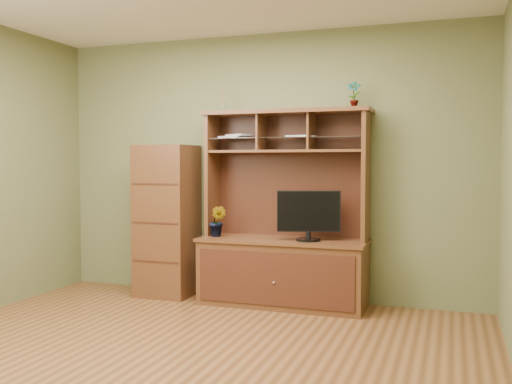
% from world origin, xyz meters
% --- Properties ---
extents(room, '(4.54, 4.04, 2.74)m').
position_xyz_m(room, '(0.00, 0.00, 1.35)').
color(room, '#573318').
rests_on(room, ground).
extents(media_hutch, '(1.66, 0.61, 1.90)m').
position_xyz_m(media_hutch, '(0.29, 1.73, 0.52)').
color(media_hutch, '#492A14').
rests_on(media_hutch, room).
extents(monitor, '(0.59, 0.23, 0.48)m').
position_xyz_m(monitor, '(0.56, 1.64, 0.90)').
color(monitor, black).
rests_on(monitor, media_hutch).
extents(orchid_plant, '(0.18, 0.15, 0.31)m').
position_xyz_m(orchid_plant, '(-0.37, 1.65, 0.80)').
color(orchid_plant, '#26541D').
rests_on(orchid_plant, media_hutch).
extents(top_plant, '(0.14, 0.10, 0.25)m').
position_xyz_m(top_plant, '(0.95, 1.80, 2.03)').
color(top_plant, '#2E5C20').
rests_on(top_plant, media_hutch).
extents(reed_diffuser, '(0.05, 0.05, 0.25)m').
position_xyz_m(reed_diffuser, '(-0.37, 1.80, 2.00)').
color(reed_diffuser, silver).
rests_on(reed_diffuser, media_hutch).
extents(magazines, '(0.99, 0.25, 0.04)m').
position_xyz_m(magazines, '(-0.01, 1.80, 1.65)').
color(magazines, '#B4B3B8').
rests_on(magazines, media_hutch).
extents(side_cabinet, '(0.56, 0.51, 1.57)m').
position_xyz_m(side_cabinet, '(-0.98, 1.73, 0.78)').
color(side_cabinet, '#492A14').
rests_on(side_cabinet, room).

